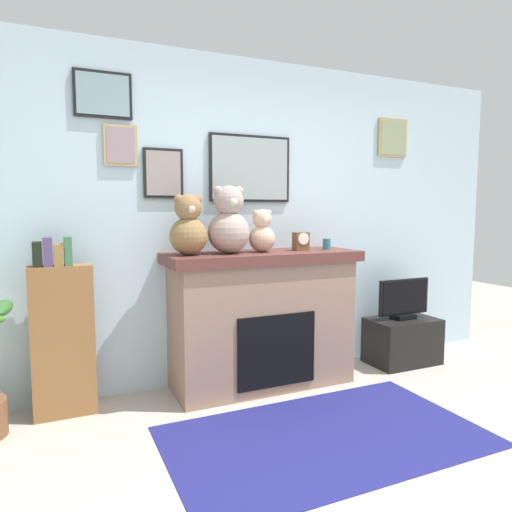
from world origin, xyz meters
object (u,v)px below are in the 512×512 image
at_px(teddy_bear_grey, 229,223).
at_px(fireplace, 262,318).
at_px(tv_stand, 402,341).
at_px(television, 404,300).
at_px(mantel_clock, 301,241).
at_px(teddy_bear_brown, 262,233).
at_px(teddy_bear_cream, 189,228).
at_px(bookshelf, 62,335).
at_px(candle_jar, 327,244).

bearing_deg(teddy_bear_grey, fireplace, 3.68).
xyz_separation_m(fireplace, tv_stand, (1.39, -0.04, -0.34)).
bearing_deg(teddy_bear_grey, television, -0.85).
xyz_separation_m(television, mantel_clock, (-1.06, 0.02, 0.56)).
distance_m(television, teddy_bear_brown, 1.54).
xyz_separation_m(mantel_clock, teddy_bear_brown, (-0.34, 0.00, 0.07)).
bearing_deg(television, teddy_bear_grey, 179.15).
height_order(teddy_bear_cream, teddy_bear_grey, teddy_bear_grey).
bearing_deg(mantel_clock, teddy_bear_grey, 179.91).
relative_size(bookshelf, television, 2.28).
bearing_deg(teddy_bear_cream, teddy_bear_grey, -0.02).
height_order(mantel_clock, teddy_bear_cream, teddy_bear_cream).
distance_m(fireplace, teddy_bear_brown, 0.68).
relative_size(television, teddy_bear_brown, 1.62).
bearing_deg(teddy_bear_cream, candle_jar, 0.03).
relative_size(tv_stand, candle_jar, 7.00).
height_order(candle_jar, mantel_clock, mantel_clock).
distance_m(tv_stand, teddy_bear_cream, 2.25).
bearing_deg(tv_stand, television, -90.00).
bearing_deg(teddy_bear_grey, teddy_bear_cream, 179.98).
height_order(television, candle_jar, candle_jar).
bearing_deg(teddy_bear_brown, television, -1.02).
xyz_separation_m(tv_stand, candle_jar, (-0.81, 0.02, 0.91)).
distance_m(candle_jar, teddy_bear_grey, 0.88).
relative_size(fireplace, mantel_clock, 10.43).
distance_m(television, mantel_clock, 1.20).
xyz_separation_m(fireplace, teddy_bear_brown, (-0.01, -0.02, 0.68)).
distance_m(tv_stand, television, 0.38).
bearing_deg(television, tv_stand, 90.00).
distance_m(bookshelf, teddy_bear_brown, 1.59).
relative_size(bookshelf, teddy_bear_grey, 2.41).
relative_size(bookshelf, teddy_bear_cream, 2.78).
height_order(fireplace, teddy_bear_brown, teddy_bear_brown).
relative_size(fireplace, bookshelf, 1.25).
relative_size(fireplace, teddy_bear_cream, 3.47).
bearing_deg(bookshelf, candle_jar, -2.14).
xyz_separation_m(teddy_bear_grey, teddy_bear_brown, (0.27, 0.00, -0.08)).
bearing_deg(bookshelf, teddy_bear_grey, -3.75).
bearing_deg(fireplace, television, -1.78).
relative_size(candle_jar, teddy_bear_grey, 0.18).
height_order(tv_stand, television, television).
xyz_separation_m(bookshelf, teddy_bear_brown, (1.45, -0.08, 0.66)).
bearing_deg(tv_stand, teddy_bear_cream, 179.32).
bearing_deg(television, mantel_clock, 178.71).
xyz_separation_m(bookshelf, television, (2.84, -0.10, 0.03)).
relative_size(television, candle_jar, 6.05).
relative_size(teddy_bear_cream, teddy_bear_brown, 1.33).
relative_size(teddy_bear_cream, teddy_bear_grey, 0.87).
xyz_separation_m(television, candle_jar, (-0.81, 0.03, 0.53)).
bearing_deg(fireplace, tv_stand, -1.72).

